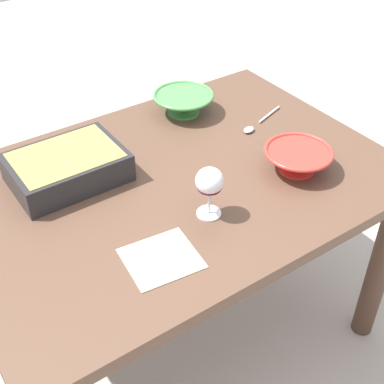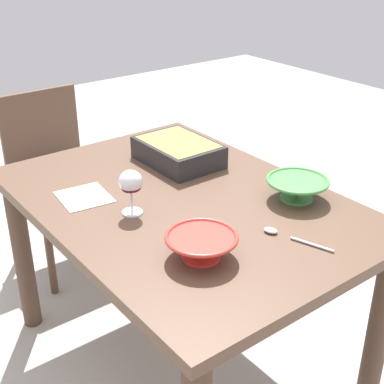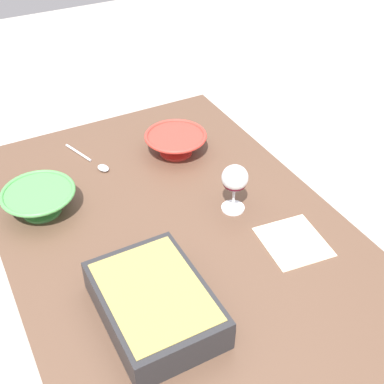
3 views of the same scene
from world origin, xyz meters
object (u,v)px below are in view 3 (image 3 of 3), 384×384
object	(u,v)px
dining_table	(174,254)
wine_glass	(235,180)
casserole_dish	(155,302)
small_bowl	(40,200)
mixing_bowl	(176,142)
serving_spoon	(95,163)
napkin	(293,242)

from	to	relation	value
dining_table	wine_glass	bearing A→B (deg)	86.03
dining_table	casserole_dish	bearing A→B (deg)	-33.75
dining_table	small_bowl	world-z (taller)	small_bowl
dining_table	mixing_bowl	world-z (taller)	mixing_bowl
serving_spoon	napkin	distance (m)	0.70
casserole_dish	small_bowl	xyz separation A→B (m)	(-0.50, -0.13, -0.01)
dining_table	wine_glass	world-z (taller)	wine_glass
dining_table	serving_spoon	size ratio (longest dim) A/B	5.95
dining_table	small_bowl	distance (m)	0.42
casserole_dish	mixing_bowl	xyz separation A→B (m)	(-0.59, 0.35, -0.01)
serving_spoon	napkin	size ratio (longest dim) A/B	1.23
mixing_bowl	small_bowl	xyz separation A→B (m)	(0.09, -0.48, 0.00)
serving_spoon	napkin	world-z (taller)	serving_spoon
dining_table	serving_spoon	world-z (taller)	serving_spoon
dining_table	serving_spoon	bearing A→B (deg)	-166.85
dining_table	small_bowl	bearing A→B (deg)	-127.88
dining_table	casserole_dish	xyz separation A→B (m)	(0.26, -0.17, 0.16)
casserole_dish	napkin	world-z (taller)	casserole_dish
dining_table	mixing_bowl	bearing A→B (deg)	151.95
dining_table	wine_glass	distance (m)	0.29
casserole_dish	mixing_bowl	distance (m)	0.68
napkin	wine_glass	bearing A→B (deg)	-160.15
dining_table	serving_spoon	xyz separation A→B (m)	(-0.39, -0.09, 0.12)
dining_table	wine_glass	xyz separation A→B (m)	(0.01, 0.19, 0.21)
casserole_dish	wine_glass	bearing A→B (deg)	124.11
wine_glass	small_bowl	size ratio (longest dim) A/B	0.71
casserole_dish	small_bowl	distance (m)	0.52
wine_glass	mixing_bowl	bearing A→B (deg)	-177.26
casserole_dish	serving_spoon	size ratio (longest dim) A/B	1.49
dining_table	mixing_bowl	distance (m)	0.40
dining_table	napkin	xyz separation A→B (m)	(0.21, 0.26, 0.11)
wine_glass	mixing_bowl	size ratio (longest dim) A/B	0.73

